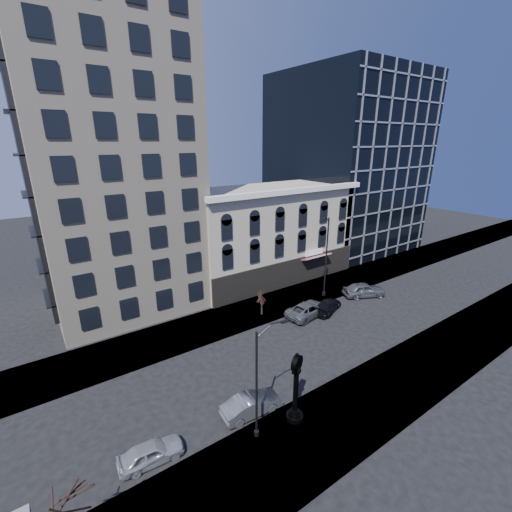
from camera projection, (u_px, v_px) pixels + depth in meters
ground at (263, 362)px, 28.99m from camera, size 160.00×160.00×0.00m
sidewalk_far at (218, 322)px, 35.20m from camera, size 160.00×6.00×0.12m
sidewalk_near at (334, 422)px, 22.73m from camera, size 160.00×6.00×0.12m
cream_tower at (105, 125)px, 34.20m from camera, size 15.90×15.40×42.50m
victorian_row at (267, 233)px, 45.90m from camera, size 22.60×11.19×12.50m
glass_office at (345, 164)px, 58.00m from camera, size 20.00×20.15×28.00m
street_clock at (296, 390)px, 22.23m from camera, size 1.16×1.16×5.12m
street_lamp_near at (265, 352)px, 20.01m from camera, size 2.05×0.40×7.91m
street_lamp_far at (325, 236)px, 38.11m from camera, size 2.45×1.29×10.09m
bare_tree_near at (62, 499)px, 13.54m from camera, size 3.27×3.27×5.62m
bare_tree_far at (262, 294)px, 35.91m from camera, size 1.86×1.86×3.19m
car_near_a at (151, 452)px, 19.84m from camera, size 3.87×1.77×1.29m
car_near_b at (252, 405)px, 23.34m from camera, size 4.41×1.78×1.42m
car_far_a at (308, 309)px, 36.40m from camera, size 5.66×3.16×1.50m
car_far_b at (327, 306)px, 37.37m from camera, size 4.89×3.36×1.32m
car_far_c at (364, 290)px, 40.93m from camera, size 5.37×3.88×1.70m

